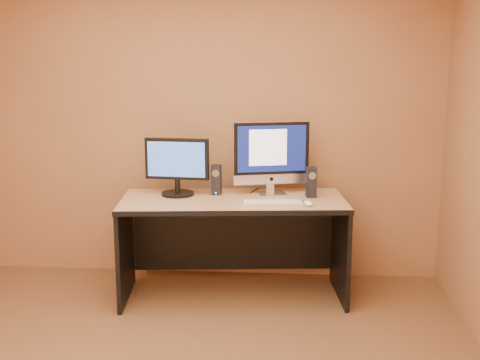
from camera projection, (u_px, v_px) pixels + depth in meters
The scene contains 10 objects.
walls at pixel (152, 169), 3.12m from camera, with size 4.00×4.00×2.60m, color #97653C, non-canonical shape.
desk at pixel (233, 248), 4.71m from camera, with size 1.72×0.75×0.80m, color tan, non-canonical shape.
imac at pixel (272, 158), 4.73m from camera, with size 0.61×0.23×0.59m, color silver, non-canonical shape.
second_monitor at pixel (177, 167), 4.72m from camera, with size 0.52×0.26×0.45m, color black, non-canonical shape.
speaker_left at pixel (216, 180), 4.76m from camera, with size 0.07×0.08×0.24m, color black, non-canonical shape.
speaker_right at pixel (311, 182), 4.67m from camera, with size 0.07×0.08×0.24m, color black, non-canonical shape.
keyboard at pixel (273, 202), 4.49m from camera, with size 0.46×0.12×0.02m, color silver.
mouse at pixel (308, 203), 4.42m from camera, with size 0.06×0.11×0.04m, color white.
cable_a at pixel (274, 190), 4.92m from camera, with size 0.01×0.01×0.24m, color black.
cable_b at pixel (255, 190), 4.91m from camera, with size 0.01×0.01×0.19m, color black.
Camera 1 is at (0.68, -3.03, 1.88)m, focal length 45.00 mm.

